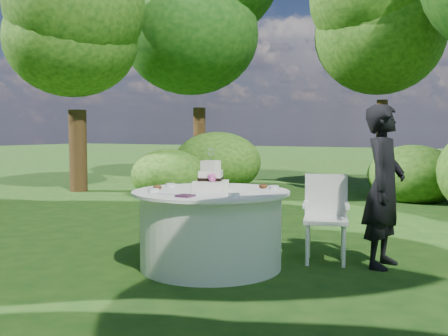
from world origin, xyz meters
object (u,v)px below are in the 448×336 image
(cake, at_px, (211,179))
(chair, at_px, (326,211))
(napkins, at_px, (185,196))
(guest, at_px, (384,186))
(table, at_px, (211,229))

(cake, bearing_deg, chair, 40.46)
(napkins, relative_size, guest, 0.09)
(table, height_order, cake, cake)
(napkins, height_order, guest, guest)
(cake, relative_size, chair, 0.46)
(napkins, distance_m, chair, 1.63)
(guest, relative_size, cake, 3.88)
(chair, bearing_deg, guest, 2.84)
(guest, bearing_deg, table, 123.70)
(guest, height_order, table, guest)
(guest, xyz_separation_m, table, (-1.50, -0.85, -0.42))
(cake, bearing_deg, table, -60.82)
(chair, bearing_deg, napkins, -122.67)
(napkins, height_order, chair, chair)
(guest, relative_size, table, 1.04)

